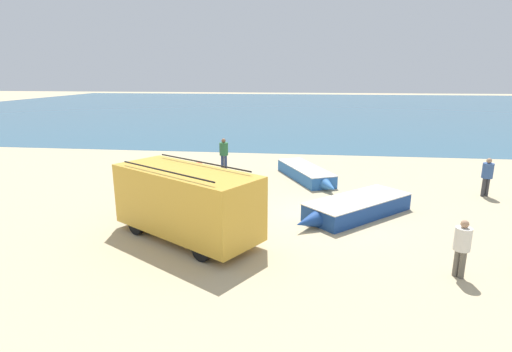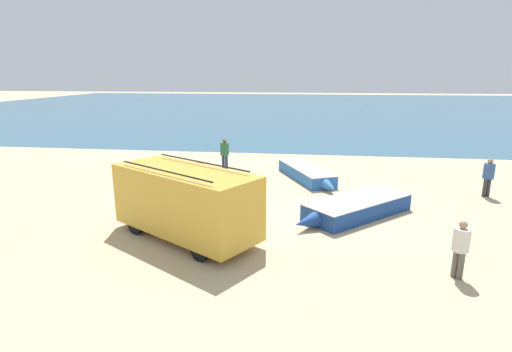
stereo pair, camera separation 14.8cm
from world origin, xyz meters
name	(u,v)px [view 1 (the left image)]	position (x,y,z in m)	size (l,w,h in m)	color
ground_plane	(329,217)	(0.00, 0.00, 0.00)	(200.00, 200.00, 0.00)	tan
sea_water	(313,107)	(0.00, 52.00, 0.00)	(120.00, 80.00, 0.01)	#33607A
parked_van	(186,201)	(-4.77, -2.54, 1.27)	(5.43, 4.37, 2.45)	gold
fishing_rowboat_0	(176,174)	(-7.49, 4.57, 0.29)	(4.02, 3.47, 0.59)	#234CA3
fishing_rowboat_1	(307,174)	(-0.88, 5.48, 0.31)	(3.12, 5.30, 0.62)	#2D66AD
fishing_rowboat_2	(355,207)	(0.96, 0.30, 0.33)	(4.67, 4.51, 0.66)	navy
fisherman_0	(224,151)	(-5.46, 6.85, 1.09)	(0.48, 0.48, 1.82)	navy
fisherman_2	(487,174)	(6.94, 3.57, 1.03)	(0.45, 0.45, 1.72)	#38383D
fisherman_3	(462,243)	(3.17, -4.19, 0.96)	(0.42, 0.42, 1.61)	#5B564C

